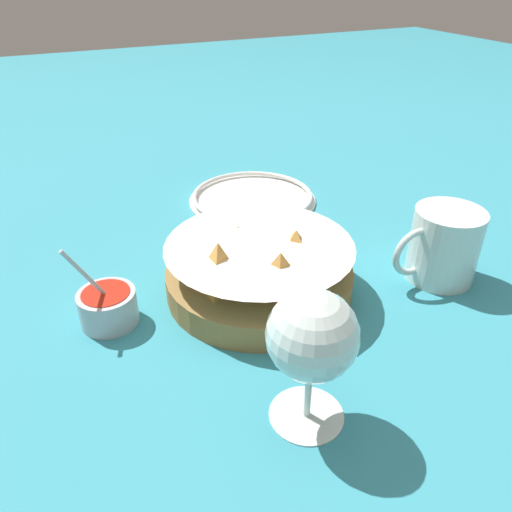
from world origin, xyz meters
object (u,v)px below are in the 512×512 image
Objects in this scene: food_basket at (256,271)px; sauce_cup at (108,306)px; side_plate at (252,197)px; wine_glass at (312,340)px; beer_mug at (443,248)px.

sauce_cup is (0.19, -0.02, -0.01)m from food_basket.
food_basket reaches higher than side_plate.
sauce_cup is 0.39m from side_plate.
wine_glass reaches higher than beer_mug.
side_plate is at bearing -68.86° from beer_mug.
wine_glass is 1.09× the size of beer_mug.
beer_mug is at bearing -155.18° from wine_glass.
food_basket is at bearing -102.06° from wine_glass.
beer_mug is 0.58× the size of side_plate.
wine_glass is 0.63× the size of side_plate.
food_basket is 0.22m from wine_glass.
beer_mug reaches higher than side_plate.
food_basket is 0.19m from sauce_cup.
sauce_cup is 0.49× the size of side_plate.
wine_glass is at bearing 77.94° from food_basket.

